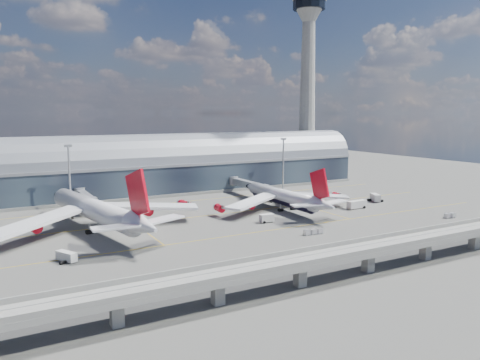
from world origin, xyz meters
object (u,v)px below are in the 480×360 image
service_truck_2 (357,204)px  cargo_train_1 (435,235)px  airliner_left (97,211)px  airliner_right (284,197)px  floodlight_mast_right (283,163)px  service_truck_3 (375,198)px  service_truck_4 (282,200)px  service_truck_5 (273,198)px  floodlight_mast_left (70,176)px  service_truck_1 (267,218)px  control_tower (308,88)px  cargo_train_0 (313,232)px  cargo_train_2 (450,216)px  service_truck_0 (66,256)px

service_truck_2 → cargo_train_1: bearing=164.7°
airliner_left → cargo_train_1: (88.65, -57.77, -5.86)m
airliner_right → floodlight_mast_right: bearing=57.4°
service_truck_2 → service_truck_3: bearing=-69.6°
airliner_right → service_truck_4: 12.17m
airliner_left → service_truck_5: size_ratio=11.09×
airliner_left → service_truck_4: (77.49, 8.93, -5.13)m
airliner_right → floodlight_mast_left: bearing=152.5°
airliner_right → service_truck_1: size_ratio=11.93×
service_truck_2 → service_truck_5: size_ratio=1.31×
airliner_left → airliner_right: size_ratio=1.26×
control_tower → floodlight_mast_left: control_tower is taller
control_tower → airliner_right: bearing=-132.2°
service_truck_4 → cargo_train_0: size_ratio=0.79×
service_truck_3 → service_truck_4: (-38.29, 14.53, -0.12)m
airliner_left → cargo_train_0: bearing=-43.3°
airliner_left → airliner_right: bearing=-11.7°
floodlight_mast_left → service_truck_5: size_ratio=3.74×
airliner_left → service_truck_5: airliner_left is taller
cargo_train_2 → floodlight_mast_right: bearing=6.4°
service_truck_2 → service_truck_3: 19.39m
airliner_right → service_truck_0: (-85.48, -27.07, -3.64)m
airliner_right → cargo_train_2: bearing=-42.0°
floodlight_mast_left → service_truck_5: 83.31m
airliner_right → cargo_train_1: (17.10, -56.65, -4.18)m
airliner_right → service_truck_0: size_ratio=9.38×
control_tower → service_truck_0: 182.11m
airliner_right → service_truck_5: bearing=72.4°
control_tower → floodlight_mast_left: (-135.00, -28.00, -38.00)m
service_truck_3 → service_truck_4: size_ratio=1.28×
service_truck_0 → service_truck_2: service_truck_2 is taller
cargo_train_2 → service_truck_2: bearing=25.6°
service_truck_2 → service_truck_3: (17.75, 7.81, -0.02)m
cargo_train_1 → cargo_train_2: size_ratio=1.81×
service_truck_1 → service_truck_5: size_ratio=0.74×
floodlight_mast_right → cargo_train_2: 84.09m
service_truck_4 → service_truck_5: size_ratio=0.81×
airliner_left → cargo_train_2: (115.82, -42.39, -5.79)m
floodlight_mast_right → control_tower: bearing=38.7°
floodlight_mast_left → cargo_train_2: 143.61m
control_tower → service_truck_4: bearing=-133.8°
floodlight_mast_left → cargo_train_0: floodlight_mast_left is taller
service_truck_1 → control_tower: bearing=-40.9°
airliner_left → service_truck_3: (115.78, -5.60, -5.00)m
floodlight_mast_left → floodlight_mast_right: bearing=0.0°
floodlight_mast_right → service_truck_0: floodlight_mast_right is taller
service_truck_4 → cargo_train_1: bearing=-70.4°
floodlight_mast_left → service_truck_1: size_ratio=5.08×
airliner_right → service_truck_4: size_ratio=10.84×
service_truck_1 → service_truck_2: 44.10m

